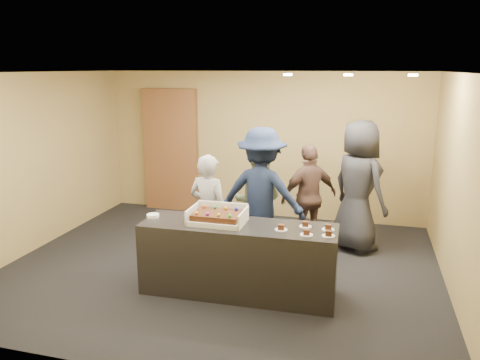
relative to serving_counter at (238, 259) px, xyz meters
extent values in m
plane|color=black|center=(-0.44, 0.71, -0.45)|extent=(6.00, 6.00, 0.00)
plane|color=silver|center=(-0.44, 0.71, 2.25)|extent=(6.00, 6.00, 0.00)
cube|color=tan|center=(-0.44, 3.21, 0.90)|extent=(6.00, 0.04, 2.70)
cube|color=tan|center=(-0.44, -1.79, 0.90)|extent=(6.00, 0.04, 2.70)
cube|color=tan|center=(-3.44, 0.71, 0.90)|extent=(0.04, 5.00, 2.70)
cube|color=tan|center=(2.56, 0.71, 0.90)|extent=(0.04, 5.00, 2.70)
cube|color=black|center=(0.00, 0.00, 0.00)|extent=(2.42, 0.77, 0.90)
cube|color=brown|center=(-2.23, 3.12, 0.74)|extent=(1.08, 0.15, 2.37)
cube|color=white|center=(-0.27, 0.00, 0.48)|extent=(0.66, 0.46, 0.06)
cube|color=white|center=(-0.60, 0.00, 0.54)|extent=(0.02, 0.46, 0.18)
cube|color=white|center=(0.07, 0.00, 0.54)|extent=(0.02, 0.46, 0.18)
cube|color=white|center=(-0.27, 0.23, 0.55)|extent=(0.66, 0.02, 0.20)
cube|color=#33160B|center=(-0.27, 0.00, 0.54)|extent=(0.58, 0.40, 0.07)
sphere|color=#D45219|center=(-0.49, 0.14, 0.60)|extent=(0.04, 0.04, 0.04)
sphere|color=#189234|center=(-0.35, 0.14, 0.60)|extent=(0.04, 0.04, 0.04)
sphere|color=gold|center=(-0.21, 0.14, 0.60)|extent=(0.04, 0.04, 0.04)
sphere|color=#2019D6|center=(-0.07, 0.14, 0.60)|extent=(0.04, 0.04, 0.04)
sphere|color=orange|center=(-0.49, -0.14, 0.60)|extent=(0.04, 0.04, 0.04)
sphere|color=purple|center=(-0.35, -0.14, 0.60)|extent=(0.04, 0.04, 0.04)
sphere|color=gold|center=(-0.21, -0.14, 0.60)|extent=(0.04, 0.04, 0.04)
sphere|color=green|center=(-0.07, -0.14, 0.60)|extent=(0.04, 0.04, 0.04)
cylinder|color=white|center=(-1.13, -0.01, 0.47)|extent=(0.16, 0.16, 0.04)
cylinder|color=white|center=(0.54, -0.05, 0.45)|extent=(0.15, 0.15, 0.01)
cube|color=#33160B|center=(0.54, -0.05, 0.49)|extent=(0.07, 0.06, 0.06)
cylinder|color=white|center=(0.80, 0.14, 0.45)|extent=(0.15, 0.15, 0.01)
cube|color=#33160B|center=(0.80, 0.14, 0.49)|extent=(0.07, 0.06, 0.06)
cylinder|color=white|center=(0.85, -0.15, 0.45)|extent=(0.15, 0.15, 0.01)
cube|color=#33160B|center=(0.85, -0.15, 0.49)|extent=(0.07, 0.06, 0.06)
cylinder|color=white|center=(1.07, 0.10, 0.45)|extent=(0.15, 0.15, 0.01)
cube|color=#33160B|center=(1.07, 0.10, 0.49)|extent=(0.07, 0.06, 0.06)
cylinder|color=white|center=(1.10, -0.12, 0.45)|extent=(0.15, 0.15, 0.01)
cube|color=#33160B|center=(1.10, -0.12, 0.49)|extent=(0.07, 0.06, 0.06)
imported|color=#999A9E|center=(-0.61, 0.67, 0.36)|extent=(0.66, 0.51, 1.62)
imported|color=gray|center=(-0.07, 1.39, 0.35)|extent=(0.85, 0.70, 1.60)
imported|color=#17213C|center=(0.03, 1.16, 0.53)|extent=(1.29, 0.77, 1.95)
imported|color=brown|center=(0.64, 1.78, 0.37)|extent=(1.00, 0.92, 1.64)
imported|color=#242429|center=(1.37, 1.91, 0.56)|extent=(1.15, 1.14, 2.01)
cylinder|color=#FFEAC6|center=(0.36, 1.21, 2.22)|extent=(0.12, 0.12, 0.03)
cylinder|color=#FFEAC6|center=(1.16, 1.21, 2.22)|extent=(0.12, 0.12, 0.03)
cylinder|color=#FFEAC6|center=(1.96, 1.21, 2.22)|extent=(0.12, 0.12, 0.03)
camera|label=1|loc=(1.45, -5.21, 2.32)|focal=35.00mm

